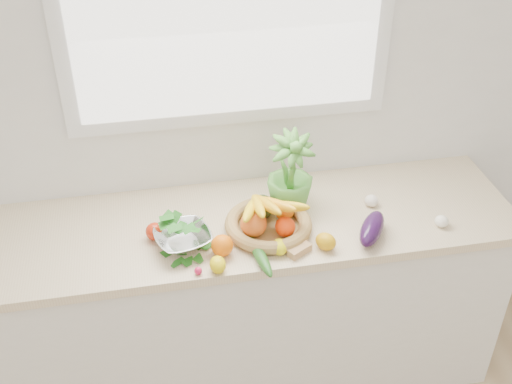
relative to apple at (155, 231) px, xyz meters
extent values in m
cube|color=white|center=(0.35, 0.35, 0.41)|extent=(4.50, 0.02, 2.70)
cube|color=silver|center=(0.35, 0.05, -0.51)|extent=(2.20, 0.58, 0.86)
cube|color=beige|center=(0.35, 0.05, -0.06)|extent=(2.24, 0.62, 0.04)
sphere|color=orange|center=(0.24, -0.14, 0.01)|extent=(0.11, 0.11, 0.08)
ellipsoid|color=yellow|center=(0.21, -0.23, -0.01)|extent=(0.06, 0.08, 0.06)
ellipsoid|color=yellow|center=(0.46, -0.17, -0.01)|extent=(0.06, 0.07, 0.06)
ellipsoid|color=#D1940B|center=(0.63, -0.18, 0.00)|extent=(0.10, 0.11, 0.07)
sphere|color=red|center=(0.00, 0.00, 0.00)|extent=(0.08, 0.08, 0.07)
cube|color=tan|center=(0.53, -0.19, -0.02)|extent=(0.10, 0.08, 0.03)
ellipsoid|color=white|center=(0.51, 0.02, -0.01)|extent=(0.06, 0.06, 0.05)
ellipsoid|color=white|center=(0.90, 0.05, -0.01)|extent=(0.07, 0.07, 0.05)
ellipsoid|color=white|center=(1.13, -0.13, -0.01)|extent=(0.06, 0.06, 0.05)
ellipsoid|color=#260E33|center=(0.83, -0.15, 0.01)|extent=(0.19, 0.23, 0.09)
ellipsoid|color=#234E17|center=(0.38, -0.21, -0.01)|extent=(0.08, 0.24, 0.04)
sphere|color=#CE1949|center=(0.14, -0.23, -0.02)|extent=(0.03, 0.03, 0.03)
imported|color=#509837|center=(0.56, 0.11, 0.13)|extent=(0.22, 0.22, 0.34)
cylinder|color=#B07D4E|center=(0.44, -0.03, -0.03)|extent=(0.37, 0.37, 0.01)
torus|color=#A67849|center=(0.44, -0.03, 0.00)|extent=(0.43, 0.43, 0.05)
sphere|color=orange|center=(0.38, -0.06, 0.03)|extent=(0.13, 0.13, 0.10)
sphere|color=#FF3B08|center=(0.50, -0.09, 0.02)|extent=(0.10, 0.10, 0.08)
sphere|color=orange|center=(0.52, 0.01, 0.01)|extent=(0.09, 0.09, 0.08)
ellipsoid|color=black|center=(0.43, 0.04, 0.03)|extent=(0.11, 0.11, 0.11)
ellipsoid|color=yellow|center=(0.37, -0.04, 0.08)|extent=(0.12, 0.23, 0.10)
ellipsoid|color=yellow|center=(0.40, -0.04, 0.09)|extent=(0.04, 0.23, 0.10)
ellipsoid|color=gold|center=(0.43, -0.04, 0.10)|extent=(0.11, 0.23, 0.10)
ellipsoid|color=#FFAA15|center=(0.46, -0.04, 0.09)|extent=(0.17, 0.21, 0.10)
ellipsoid|color=yellow|center=(0.50, -0.04, 0.08)|extent=(0.21, 0.16, 0.10)
cylinder|color=silver|center=(0.10, -0.07, -0.03)|extent=(0.10, 0.10, 0.02)
imported|color=silver|center=(0.10, -0.07, 0.01)|extent=(0.26, 0.26, 0.05)
ellipsoid|color=#19651C|center=(0.10, -0.07, 0.05)|extent=(0.19, 0.19, 0.06)
camera|label=1|loc=(0.02, -1.98, 1.54)|focal=45.00mm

